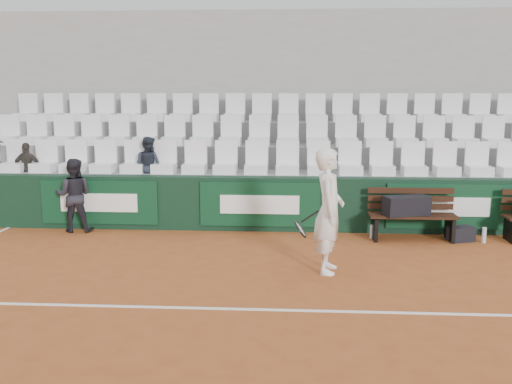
# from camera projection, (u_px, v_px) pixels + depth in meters

# --- Properties ---
(ground) EXTENTS (80.00, 80.00, 0.00)m
(ground) POSITION_uv_depth(u_px,v_px,m) (258.00, 310.00, 6.77)
(ground) COLOR #A65125
(ground) RESTS_ON ground
(court_baseline) EXTENTS (18.00, 0.06, 0.01)m
(court_baseline) POSITION_uv_depth(u_px,v_px,m) (258.00, 310.00, 6.76)
(court_baseline) COLOR white
(court_baseline) RESTS_ON ground
(back_barrier) EXTENTS (18.00, 0.34, 1.00)m
(back_barrier) POSITION_uv_depth(u_px,v_px,m) (274.00, 204.00, 10.60)
(back_barrier) COLOR #10301D
(back_barrier) RESTS_ON ground
(grandstand_tier_front) EXTENTS (18.00, 0.95, 1.00)m
(grandstand_tier_front) POSITION_uv_depth(u_px,v_px,m) (272.00, 198.00, 11.23)
(grandstand_tier_front) COLOR gray
(grandstand_tier_front) RESTS_ON ground
(grandstand_tier_mid) EXTENTS (18.00, 0.95, 1.45)m
(grandstand_tier_mid) POSITION_uv_depth(u_px,v_px,m) (274.00, 179.00, 12.12)
(grandstand_tier_mid) COLOR gray
(grandstand_tier_mid) RESTS_ON ground
(grandstand_tier_back) EXTENTS (18.00, 0.95, 1.90)m
(grandstand_tier_back) POSITION_uv_depth(u_px,v_px,m) (275.00, 163.00, 13.02)
(grandstand_tier_back) COLOR gray
(grandstand_tier_back) RESTS_ON ground
(grandstand_rear_wall) EXTENTS (18.00, 0.30, 4.40)m
(grandstand_rear_wall) POSITION_uv_depth(u_px,v_px,m) (276.00, 107.00, 13.41)
(grandstand_rear_wall) COLOR #979794
(grandstand_rear_wall) RESTS_ON ground
(seat_row_front) EXTENTS (11.90, 0.44, 0.63)m
(seat_row_front) POSITION_uv_depth(u_px,v_px,m) (272.00, 157.00, 10.91)
(seat_row_front) COLOR white
(seat_row_front) RESTS_ON grandstand_tier_front
(seat_row_mid) EXTENTS (11.90, 0.44, 0.63)m
(seat_row_mid) POSITION_uv_depth(u_px,v_px,m) (274.00, 131.00, 11.77)
(seat_row_mid) COLOR white
(seat_row_mid) RESTS_ON grandstand_tier_mid
(seat_row_back) EXTENTS (11.90, 0.44, 0.63)m
(seat_row_back) POSITION_uv_depth(u_px,v_px,m) (275.00, 107.00, 12.62)
(seat_row_back) COLOR silver
(seat_row_back) RESTS_ON grandstand_tier_back
(bench_left) EXTENTS (1.50, 0.56, 0.45)m
(bench_left) POSITION_uv_depth(u_px,v_px,m) (412.00, 227.00, 9.95)
(bench_left) COLOR #321A0F
(bench_left) RESTS_ON ground
(sports_bag_left) EXTENTS (0.84, 0.54, 0.33)m
(sports_bag_left) POSITION_uv_depth(u_px,v_px,m) (407.00, 206.00, 9.85)
(sports_bag_left) COLOR black
(sports_bag_left) RESTS_ON bench_left
(sports_bag_ground) EXTENTS (0.49, 0.38, 0.26)m
(sports_bag_ground) POSITION_uv_depth(u_px,v_px,m) (461.00, 234.00, 9.86)
(sports_bag_ground) COLOR black
(sports_bag_ground) RESTS_ON ground
(water_bottle_near) EXTENTS (0.07, 0.07, 0.24)m
(water_bottle_near) POSITION_uv_depth(u_px,v_px,m) (372.00, 232.00, 10.06)
(water_bottle_near) COLOR #B1C0C8
(water_bottle_near) RESTS_ON ground
(water_bottle_far) EXTENTS (0.07, 0.07, 0.27)m
(water_bottle_far) POSITION_uv_depth(u_px,v_px,m) (484.00, 235.00, 9.76)
(water_bottle_far) COLOR silver
(water_bottle_far) RESTS_ON ground
(tennis_player) EXTENTS (0.74, 0.69, 1.78)m
(tennis_player) POSITION_uv_depth(u_px,v_px,m) (329.00, 211.00, 8.07)
(tennis_player) COLOR white
(tennis_player) RESTS_ON ground
(ball_kid) EXTENTS (0.72, 0.60, 1.36)m
(ball_kid) POSITION_uv_depth(u_px,v_px,m) (74.00, 195.00, 10.46)
(ball_kid) COLOR black
(ball_kid) RESTS_ON ground
(spectator_b) EXTENTS (0.62, 0.31, 1.02)m
(spectator_b) POSITION_uv_depth(u_px,v_px,m) (26.00, 146.00, 11.22)
(spectator_b) COLOR #312C27
(spectator_b) RESTS_ON grandstand_tier_front
(spectator_c) EXTENTS (0.69, 0.62, 1.15)m
(spectator_c) POSITION_uv_depth(u_px,v_px,m) (148.00, 143.00, 11.06)
(spectator_c) COLOR #202531
(spectator_c) RESTS_ON grandstand_tier_front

